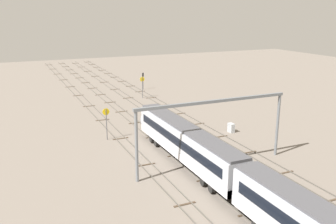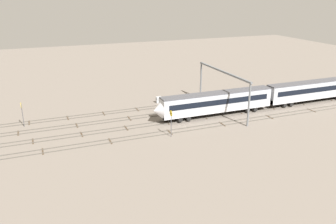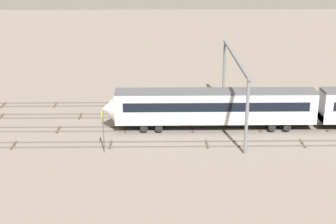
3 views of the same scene
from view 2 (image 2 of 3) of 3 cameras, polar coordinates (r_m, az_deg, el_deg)
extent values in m
plane|color=slate|center=(70.87, 2.19, -0.64)|extent=(211.60, 211.60, 0.00)
cube|color=#59544C|center=(77.74, -0.14, 1.26)|extent=(195.60, 0.07, 0.16)
cube|color=#59544C|center=(76.47, 0.25, 0.95)|extent=(195.60, 0.07, 0.16)
cube|color=#473828|center=(100.91, 23.72, 3.83)|extent=(0.24, 2.40, 0.08)
cube|color=#473828|center=(95.99, 20.63, 3.50)|extent=(0.24, 2.40, 0.08)
cube|color=#473828|center=(91.38, 17.23, 3.13)|extent=(0.24, 2.40, 0.08)
cube|color=#473828|center=(87.13, 13.48, 2.70)|extent=(0.24, 2.40, 0.08)
cube|color=#473828|center=(83.30, 9.37, 2.21)|extent=(0.24, 2.40, 0.08)
cube|color=#473828|center=(79.94, 4.89, 1.67)|extent=(0.24, 2.40, 0.08)
cube|color=#473828|center=(77.11, 0.06, 1.08)|extent=(0.24, 2.40, 0.08)
cube|color=#473828|center=(74.89, -5.10, 0.44)|extent=(0.24, 2.40, 0.08)
cube|color=#473828|center=(73.31, -10.53, -0.24)|extent=(0.24, 2.40, 0.08)
cube|color=#473828|center=(72.43, -16.14, -0.94)|extent=(0.24, 2.40, 0.08)
cube|color=#473828|center=(72.26, -21.84, -1.64)|extent=(0.24, 2.40, 0.08)
cube|color=#59544C|center=(73.54, 1.22, 0.19)|extent=(195.60, 0.07, 0.16)
cube|color=#59544C|center=(72.29, 1.66, -0.16)|extent=(195.60, 0.07, 0.16)
cube|color=#473828|center=(96.11, 24.72, 2.98)|extent=(0.24, 2.40, 0.08)
cube|color=#473828|center=(89.10, 20.07, 2.41)|extent=(0.24, 2.40, 0.08)
cube|color=#473828|center=(82.79, 14.69, 1.72)|extent=(0.24, 2.40, 0.08)
cube|color=#473828|center=(77.33, 8.48, 0.91)|extent=(0.24, 2.40, 0.08)
cube|color=#473828|center=(72.93, 1.44, -0.02)|extent=(0.24, 2.40, 0.08)
cube|color=#473828|center=(69.77, -6.37, -1.05)|extent=(0.24, 2.40, 0.08)
cube|color=#473828|center=(68.05, -14.75, -2.13)|extent=(0.24, 2.40, 0.08)
cube|color=#473828|center=(67.86, -23.38, -3.19)|extent=(0.24, 2.40, 0.08)
cube|color=#59544C|center=(69.41, 2.75, -1.02)|extent=(195.60, 0.07, 0.16)
cube|color=#59544C|center=(68.19, 3.24, -1.41)|extent=(195.60, 0.07, 0.16)
cube|color=#473828|center=(89.78, 24.84, 1.90)|extent=(0.24, 2.40, 0.08)
cube|color=#473828|center=(84.20, 20.97, 1.35)|extent=(0.24, 2.40, 0.08)
cube|color=#473828|center=(79.06, 16.57, 0.72)|extent=(0.24, 2.40, 0.08)
cube|color=#473828|center=(74.46, 11.59, 0.00)|extent=(0.24, 2.40, 0.08)
cube|color=#473828|center=(70.51, 6.01, -0.81)|extent=(0.24, 2.40, 0.08)
cube|color=#473828|center=(67.32, -0.17, -1.69)|extent=(0.24, 2.40, 0.08)
cube|color=#473828|center=(65.00, -6.88, -2.63)|extent=(0.24, 2.40, 0.08)
cube|color=#473828|center=(63.64, -13.99, -3.58)|extent=(0.24, 2.40, 0.08)
cube|color=#473828|center=(63.32, -21.30, -4.50)|extent=(0.24, 2.40, 0.08)
cube|color=#59544C|center=(65.38, 4.47, -2.37)|extent=(195.60, 0.07, 0.16)
cube|color=#59544C|center=(64.19, 5.03, -2.81)|extent=(195.60, 0.07, 0.16)
cube|color=#473828|center=(80.02, 22.50, 0.24)|extent=(0.24, 2.40, 0.08)
cube|color=#473828|center=(73.10, 16.30, -0.77)|extent=(0.24, 2.40, 0.08)
cube|color=#473828|center=(67.24, 8.91, -1.96)|extent=(0.24, 2.40, 0.08)
cube|color=#473828|center=(62.73, 0.27, -3.32)|extent=(0.24, 2.40, 0.08)
cube|color=#473828|center=(59.87, -9.46, -4.74)|extent=(0.24, 2.40, 0.08)
cube|color=#473828|center=(58.91, -19.87, -6.11)|extent=(0.24, 2.40, 0.08)
cube|color=#B7BCC6|center=(70.86, 8.05, 1.61)|extent=(24.00, 2.90, 3.60)
cube|color=silver|center=(71.27, 8.00, 0.58)|extent=(24.00, 2.94, 0.90)
cube|color=#4C4C51|center=(70.29, 8.12, 3.13)|extent=(24.00, 2.50, 0.30)
cube|color=black|center=(71.94, 7.50, 2.27)|extent=(22.00, 0.04, 1.10)
cube|color=black|center=(69.52, 8.65, 1.61)|extent=(22.00, 0.04, 1.10)
cylinder|color=black|center=(75.99, 13.62, 0.69)|extent=(0.90, 2.70, 0.90)
cylinder|color=black|center=(75.00, 12.49, 0.53)|extent=(0.90, 2.70, 0.90)
cylinder|color=black|center=(68.62, 3.02, -0.80)|extent=(0.90, 2.70, 0.90)
cylinder|color=black|center=(67.94, 1.63, -0.99)|extent=(0.90, 2.70, 0.90)
cube|color=#B7BCC6|center=(85.51, 22.73, 3.36)|extent=(24.00, 2.90, 3.60)
cube|color=silver|center=(85.85, 22.61, 2.50)|extent=(24.00, 2.94, 0.90)
cube|color=#4C4C51|center=(85.04, 22.90, 4.62)|extent=(24.00, 2.50, 0.30)
cube|color=black|center=(86.41, 22.11, 3.90)|extent=(22.00, 0.04, 1.10)
cube|color=black|center=(84.41, 23.44, 3.38)|extent=(22.00, 0.04, 1.10)
cylinder|color=black|center=(90.85, 25.65, 2.35)|extent=(0.90, 2.70, 0.90)
cylinder|color=black|center=(81.63, 19.08, 1.45)|extent=(0.90, 2.70, 0.90)
cylinder|color=black|center=(80.50, 18.10, 1.32)|extent=(0.90, 2.70, 0.90)
cone|color=silver|center=(65.78, -1.73, 0.23)|extent=(1.60, 3.24, 3.24)
cylinder|color=slate|center=(82.13, 5.42, 5.10)|extent=(0.36, 0.36, 8.23)
cylinder|color=slate|center=(65.88, 13.13, 1.07)|extent=(0.36, 0.36, 8.23)
cube|color=slate|center=(72.74, 9.03, 6.56)|extent=(0.40, 20.30, 0.35)
cylinder|color=#4C4C51|center=(60.01, 0.53, -1.96)|extent=(0.12, 0.12, 4.82)
cylinder|color=yellow|center=(59.32, 0.50, -0.22)|extent=(0.05, 1.06, 1.06)
cube|color=black|center=(59.31, 0.47, -0.22)|extent=(0.02, 0.48, 0.12)
cylinder|color=#4C4C51|center=(69.93, -22.76, -0.44)|extent=(0.12, 0.12, 4.68)
cylinder|color=yellow|center=(69.37, -22.99, 1.01)|extent=(0.05, 1.05, 1.05)
cube|color=black|center=(69.37, -23.01, 1.00)|extent=(0.02, 0.47, 0.12)
cube|color=#B2B7BC|center=(78.92, -1.54, 2.02)|extent=(1.17, 0.70, 1.45)
cube|color=#333333|center=(78.66, -1.94, 2.13)|extent=(0.02, 0.49, 0.24)
camera|label=1|loc=(82.77, 41.42, 10.90)|focal=39.66mm
camera|label=3|loc=(27.41, 63.85, 3.96)|focal=53.05mm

